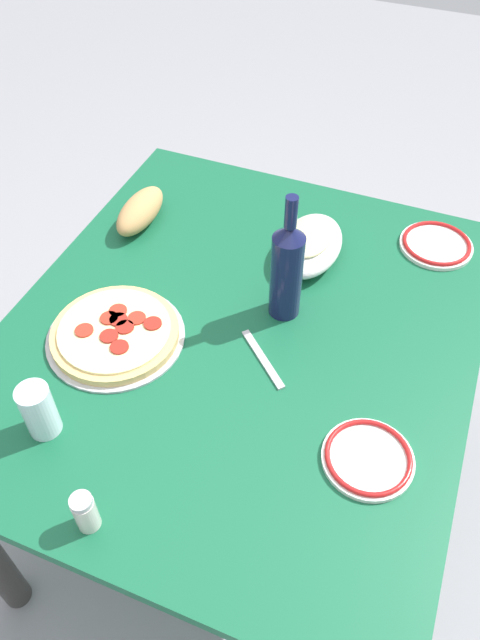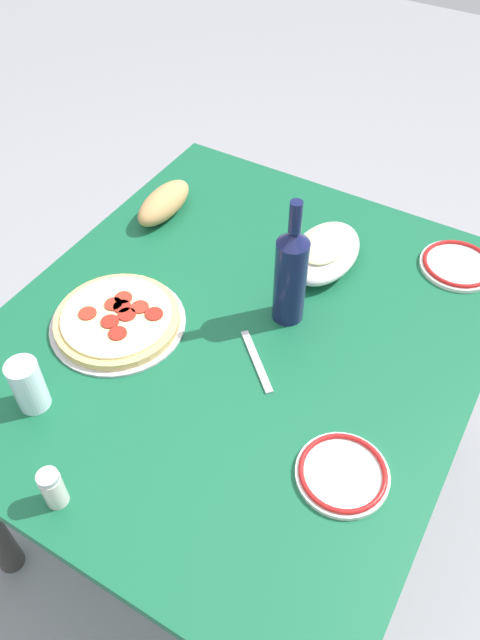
% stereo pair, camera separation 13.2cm
% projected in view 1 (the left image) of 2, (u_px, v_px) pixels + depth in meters
% --- Properties ---
extents(ground_plane, '(8.00, 8.00, 0.00)m').
position_uv_depth(ground_plane, '(240.00, 488.00, 1.89)').
color(ground_plane, gray).
rests_on(ground_plane, ground).
extents(dining_table, '(1.16, 1.00, 0.74)m').
position_uv_depth(dining_table, '(240.00, 363.00, 1.43)').
color(dining_table, '#145938').
rests_on(dining_table, ground).
extents(pepperoni_pizza, '(0.30, 0.30, 0.03)m').
position_uv_depth(pepperoni_pizza, '(115.00, 333.00, 1.32)').
color(pepperoni_pizza, '#B7B7BC').
rests_on(pepperoni_pizza, dining_table).
extents(baked_pasta_dish, '(0.24, 0.15, 0.08)m').
position_uv_depth(baked_pasta_dish, '(310.00, 243.00, 1.48)').
color(baked_pasta_dish, white).
rests_on(baked_pasta_dish, dining_table).
extents(wine_bottle, '(0.07, 0.07, 0.31)m').
position_uv_depth(wine_bottle, '(287.00, 269.00, 1.29)').
color(wine_bottle, '#141942').
rests_on(wine_bottle, dining_table).
extents(water_glass, '(0.06, 0.06, 0.12)m').
position_uv_depth(water_glass, '(39.00, 410.00, 1.13)').
color(water_glass, silver).
rests_on(water_glass, dining_table).
extents(side_plate_near, '(0.17, 0.17, 0.02)m').
position_uv_depth(side_plate_near, '(368.00, 458.00, 1.12)').
color(side_plate_near, white).
rests_on(side_plate_near, dining_table).
extents(side_plate_far, '(0.18, 0.18, 0.02)m').
position_uv_depth(side_plate_far, '(436.00, 244.00, 1.52)').
color(side_plate_far, white).
rests_on(side_plate_far, dining_table).
extents(bread_loaf, '(0.20, 0.08, 0.07)m').
position_uv_depth(bread_loaf, '(140.00, 211.00, 1.57)').
color(bread_loaf, tan).
rests_on(bread_loaf, dining_table).
extents(spice_shaker, '(0.04, 0.04, 0.09)m').
position_uv_depth(spice_shaker, '(85.00, 512.00, 1.01)').
color(spice_shaker, silver).
rests_on(spice_shaker, dining_table).
extents(fork_left, '(0.13, 0.14, 0.00)m').
position_uv_depth(fork_left, '(263.00, 359.00, 1.28)').
color(fork_left, '#B7B7BC').
rests_on(fork_left, dining_table).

